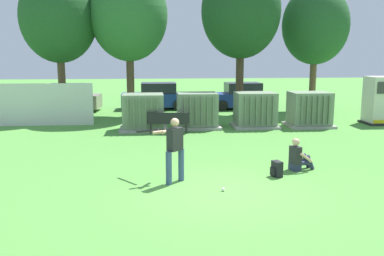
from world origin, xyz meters
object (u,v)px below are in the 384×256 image
(transformer_west, at_px, (143,113))
(sports_ball, at_px, (223,189))
(backpack, at_px, (277,169))
(seated_spectator, at_px, (298,158))
(transformer_mid_west, at_px, (197,111))
(transformer_mid_east, at_px, (255,110))
(transformer_east, at_px, (309,110))
(parked_car_left_of_center, at_px, (157,97))
(batter, at_px, (173,146))
(parked_car_leftmost, at_px, (65,99))
(generator_enclosure, at_px, (382,101))
(park_bench, at_px, (168,121))
(parked_car_right_of_center, at_px, (241,97))

(transformer_west, relative_size, sports_ball, 23.33)
(sports_ball, relative_size, backpack, 0.20)
(seated_spectator, bearing_deg, transformer_mid_west, 106.59)
(transformer_mid_east, xyz_separation_m, seated_spectator, (-0.49, -7.38, -0.41))
(transformer_east, height_order, sports_ball, transformer_east)
(parked_car_left_of_center, bearing_deg, batter, -89.00)
(parked_car_left_of_center, bearing_deg, transformer_mid_east, -57.39)
(sports_ball, relative_size, seated_spectator, 0.09)
(transformer_mid_west, xyz_separation_m, parked_car_left_of_center, (-1.76, 6.93, -0.04))
(transformer_west, bearing_deg, parked_car_leftmost, 125.31)
(transformer_west, xyz_separation_m, seated_spectator, (4.67, -7.09, -0.41))
(transformer_west, height_order, transformer_east, same)
(transformer_mid_west, relative_size, batter, 1.21)
(generator_enclosure, relative_size, park_bench, 1.25)
(transformer_west, bearing_deg, batter, -83.14)
(transformer_mid_east, bearing_deg, transformer_east, -1.70)
(park_bench, distance_m, parked_car_left_of_center, 8.20)
(transformer_mid_east, distance_m, parked_car_right_of_center, 6.65)
(seated_spectator, bearing_deg, parked_car_left_of_center, 105.49)
(transformer_mid_west, distance_m, backpack, 8.18)
(generator_enclosure, bearing_deg, parked_car_right_of_center, 131.94)
(parked_car_left_of_center, height_order, parked_car_right_of_center, same)
(transformer_east, bearing_deg, backpack, -116.16)
(sports_ball, relative_size, parked_car_left_of_center, 0.02)
(transformer_mid_west, bearing_deg, seated_spectator, -73.41)
(transformer_mid_east, distance_m, sports_ball, 9.62)
(transformer_mid_east, height_order, parked_car_right_of_center, same)
(transformer_west, xyz_separation_m, backpack, (3.85, -7.70, -0.57))
(transformer_mid_east, bearing_deg, backpack, -99.34)
(seated_spectator, bearing_deg, generator_enclosure, 48.60)
(transformer_east, height_order, parked_car_right_of_center, same)
(seated_spectator, xyz_separation_m, parked_car_left_of_center, (-3.98, 14.36, 0.38))
(park_bench, relative_size, seated_spectator, 1.91)
(batter, bearing_deg, parked_car_leftmost, 111.32)
(generator_enclosure, relative_size, parked_car_right_of_center, 0.54)
(transformer_mid_east, height_order, parked_car_left_of_center, same)
(parked_car_right_of_center, bearing_deg, park_bench, -121.54)
(batter, bearing_deg, generator_enclosure, 39.21)
(backpack, bearing_deg, parked_car_leftmost, 120.85)
(park_bench, relative_size, batter, 1.06)
(transformer_east, bearing_deg, generator_enclosure, 6.71)
(transformer_mid_west, height_order, seated_spectator, transformer_mid_west)
(sports_ball, bearing_deg, parked_car_right_of_center, 76.64)
(generator_enclosure, distance_m, batter, 13.60)
(generator_enclosure, height_order, parked_car_left_of_center, generator_enclosure)
(batter, height_order, backpack, batter)
(backpack, bearing_deg, seated_spectator, 36.44)
(generator_enclosure, bearing_deg, transformer_mid_east, -176.69)
(batter, bearing_deg, transformer_mid_east, 62.95)
(seated_spectator, bearing_deg, sports_ball, -145.51)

